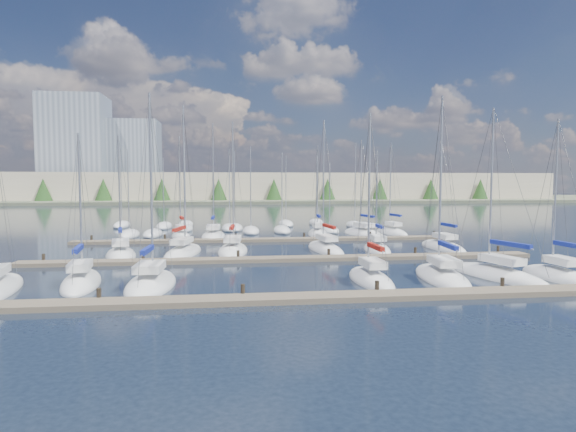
{
  "coord_description": "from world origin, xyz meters",
  "views": [
    {
      "loc": [
        -4.76,
        -24.61,
        6.72
      ],
      "look_at": [
        0.0,
        14.0,
        4.0
      ],
      "focal_mm": 30.0,
      "sensor_mm": 36.0,
      "label": 1
    }
  ],
  "objects": [
    {
      "name": "sailboat_g",
      "position": [
        17.99,
        5.94,
        0.19
      ],
      "size": [
        2.72,
        7.04,
        11.88
      ],
      "rotation": [
        0.0,
        0.0,
        0.04
      ],
      "color": "white",
      "rests_on": "ground"
    },
    {
      "name": "sailboat_d",
      "position": [
        4.73,
        6.55,
        0.19
      ],
      "size": [
        2.39,
        7.29,
        12.1
      ],
      "rotation": [
        0.0,
        0.0,
        0.02
      ],
      "color": "white",
      "rests_on": "ground"
    },
    {
      "name": "shoreline",
      "position": [
        -13.29,
        149.77,
        7.44
      ],
      "size": [
        400.0,
        60.0,
        38.0
      ],
      "color": "#666B51",
      "rests_on": "ground"
    },
    {
      "name": "sailboat_q",
      "position": [
        12.33,
        35.11,
        0.17
      ],
      "size": [
        4.8,
        9.42,
        12.9
      ],
      "rotation": [
        0.0,
        0.0,
        0.19
      ],
      "color": "white",
      "rests_on": "ground"
    },
    {
      "name": "distant_boats",
      "position": [
        -4.34,
        43.76,
        0.29
      ],
      "size": [
        36.93,
        20.75,
        13.3
      ],
      "color": "#9EA0A5",
      "rests_on": "ground"
    },
    {
      "name": "sailboat_k",
      "position": [
        4.65,
        21.6,
        0.19
      ],
      "size": [
        3.34,
        9.16,
        13.58
      ],
      "rotation": [
        0.0,
        0.0,
        0.1
      ],
      "color": "white",
      "rests_on": "ground"
    },
    {
      "name": "sailboat_n",
      "position": [
        -10.54,
        34.48,
        0.2
      ],
      "size": [
        3.49,
        7.4,
        13.05
      ],
      "rotation": [
        0.0,
        0.0,
        0.19
      ],
      "color": "white",
      "rests_on": "ground"
    },
    {
      "name": "sailboat_o",
      "position": [
        -6.65,
        34.24,
        0.19
      ],
      "size": [
        3.02,
        7.89,
        14.64
      ],
      "rotation": [
        0.0,
        0.0,
        -0.02
      ],
      "color": "white",
      "rests_on": "ground"
    },
    {
      "name": "sailboat_l",
      "position": [
        9.66,
        20.78,
        0.18
      ],
      "size": [
        2.82,
        6.95,
        10.64
      ],
      "rotation": [
        0.0,
        0.0,
        -0.09
      ],
      "color": "white",
      "rests_on": "ground"
    },
    {
      "name": "sailboat_h",
      "position": [
        -14.5,
        20.03,
        0.18
      ],
      "size": [
        3.98,
        7.27,
        11.82
      ],
      "rotation": [
        0.0,
        0.0,
        0.21
      ],
      "color": "white",
      "rests_on": "ground"
    },
    {
      "name": "dock_far",
      "position": [
        0.0,
        30.01,
        0.15
      ],
      "size": [
        44.0,
        1.93,
        1.1
      ],
      "color": "#6B5E4C",
      "rests_on": "ground"
    },
    {
      "name": "sailboat_i",
      "position": [
        -9.04,
        20.74,
        0.19
      ],
      "size": [
        4.14,
        9.33,
        14.62
      ],
      "rotation": [
        0.0,
        0.0,
        -0.18
      ],
      "color": "white",
      "rests_on": "ground"
    },
    {
      "name": "sailboat_p",
      "position": [
        6.45,
        35.36,
        0.19
      ],
      "size": [
        2.79,
        7.18,
        12.19
      ],
      "rotation": [
        0.0,
        0.0,
        -0.06
      ],
      "color": "white",
      "rests_on": "ground"
    },
    {
      "name": "sailboat_b",
      "position": [
        -14.42,
        7.95,
        0.18
      ],
      "size": [
        3.47,
        7.84,
        10.71
      ],
      "rotation": [
        0.0,
        0.0,
        0.15
      ],
      "color": "white",
      "rests_on": "ground"
    },
    {
      "name": "dock_near",
      "position": [
        0.0,
        2.01,
        0.15
      ],
      "size": [
        44.0,
        1.93,
        1.1
      ],
      "color": "#6B5E4C",
      "rests_on": "ground"
    },
    {
      "name": "sailboat_j",
      "position": [
        -4.4,
        21.66,
        0.18
      ],
      "size": [
        3.41,
        8.07,
        13.28
      ],
      "rotation": [
        0.0,
        0.0,
        -0.09
      ],
      "color": "white",
      "rests_on": "ground"
    },
    {
      "name": "sailboat_e",
      "position": [
        9.86,
        6.78,
        0.18
      ],
      "size": [
        3.61,
        8.71,
        13.45
      ],
      "rotation": [
        0.0,
        0.0,
        -0.11
      ],
      "color": "white",
      "rests_on": "ground"
    },
    {
      "name": "ground",
      "position": [
        0.0,
        60.0,
        0.0
      ],
      "size": [
        400.0,
        400.0,
        0.0
      ],
      "primitive_type": "plane",
      "color": "#182130",
      "rests_on": "ground"
    },
    {
      "name": "sailboat_f",
      "position": [
        14.01,
        6.94,
        0.18
      ],
      "size": [
        4.63,
        9.23,
        12.72
      ],
      "rotation": [
        0.0,
        0.0,
        0.25
      ],
      "color": "white",
      "rests_on": "ground"
    },
    {
      "name": "sailboat_r",
      "position": [
        16.44,
        35.95,
        0.19
      ],
      "size": [
        3.26,
        7.88,
        12.69
      ],
      "rotation": [
        0.0,
        0.0,
        0.14
      ],
      "color": "white",
      "rests_on": "ground"
    },
    {
      "name": "sailboat_c",
      "position": [
        -9.8,
        6.89,
        0.18
      ],
      "size": [
        3.24,
        8.0,
        13.21
      ],
      "rotation": [
        0.0,
        0.0,
        -0.04
      ],
      "color": "white",
      "rests_on": "ground"
    },
    {
      "name": "dock_mid",
      "position": [
        0.0,
        16.01,
        0.15
      ],
      "size": [
        44.0,
        1.93,
        1.1
      ],
      "color": "#6B5E4C",
      "rests_on": "ground"
    },
    {
      "name": "sailboat_m",
      "position": [
        16.75,
        21.47,
        0.18
      ],
      "size": [
        2.89,
        8.16,
        11.36
      ],
      "rotation": [
        0.0,
        0.0,
        0.05
      ],
      "color": "white",
      "rests_on": "ground"
    }
  ]
}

